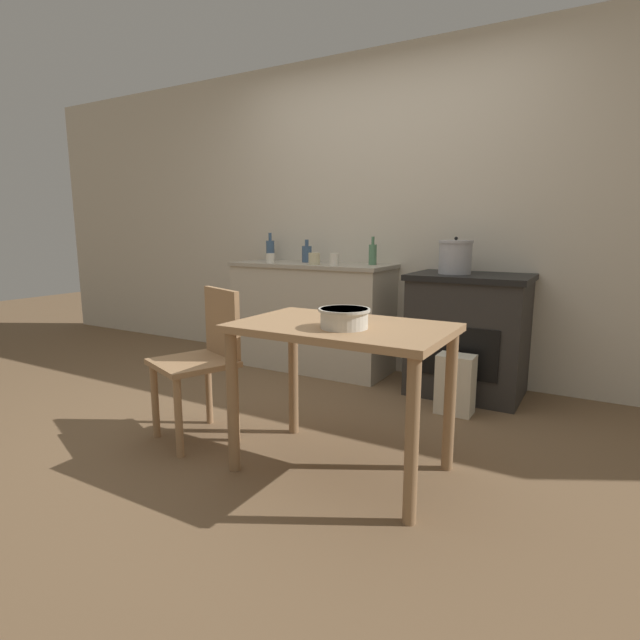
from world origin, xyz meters
TOP-DOWN VIEW (x-y plane):
  - ground_plane at (0.00, 0.00)m, footprint 14.00×14.00m
  - wall_back at (0.00, 1.58)m, footprint 8.00×0.07m
  - counter_cabinet at (-0.51, 1.30)m, footprint 1.35×0.54m
  - stove at (0.79, 1.27)m, footprint 0.81×0.60m
  - work_table at (0.56, -0.22)m, footprint 1.00×0.63m
  - chair at (-0.30, -0.24)m, footprint 0.52×0.52m
  - flour_sack at (0.83, 0.83)m, footprint 0.23×0.16m
  - stock_pot at (0.68, 1.24)m, footprint 0.24×0.24m
  - mixing_bowl_large at (0.61, -0.29)m, footprint 0.23×0.23m
  - bottle_far_left at (0.00, 1.37)m, footprint 0.06×0.06m
  - bottle_left at (-1.02, 1.42)m, footprint 0.07×0.07m
  - bottle_mid_left at (-0.61, 1.36)m, footprint 0.08×0.08m
  - cup_center_left at (-0.21, 1.12)m, footprint 0.07×0.07m
  - cup_center at (-0.41, 1.16)m, footprint 0.09×0.09m
  - cup_center_right at (-0.81, 1.13)m, footprint 0.07×0.07m

SIDE VIEW (x-z plane):
  - ground_plane at x=0.00m, z-range 0.00..0.00m
  - flour_sack at x=0.83m, z-range 0.00..0.38m
  - stove at x=0.79m, z-range 0.00..0.86m
  - counter_cabinet at x=-0.51m, z-range 0.00..0.89m
  - chair at x=-0.30m, z-range 0.04..0.88m
  - work_table at x=0.56m, z-range 0.24..0.97m
  - mixing_bowl_large at x=0.61m, z-range 0.74..0.82m
  - cup_center_right at x=-0.81m, z-range 0.89..0.97m
  - cup_center at x=-0.41m, z-range 0.89..0.98m
  - cup_center_left at x=-0.21m, z-range 0.89..0.99m
  - bottle_mid_left at x=-0.61m, z-range 0.87..1.06m
  - bottle_far_left at x=0.00m, z-range 0.87..1.09m
  - stock_pot at x=0.68m, z-range 0.85..1.11m
  - bottle_left at x=-1.02m, z-range 0.86..1.11m
  - wall_back at x=0.00m, z-range 0.00..2.55m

